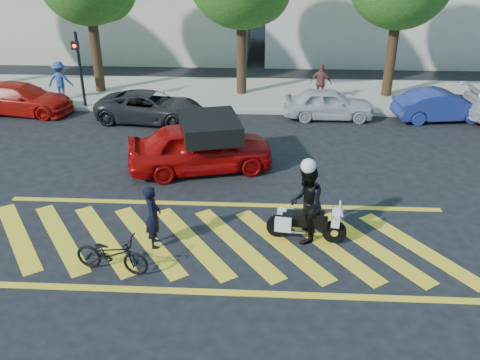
# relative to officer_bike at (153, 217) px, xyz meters

# --- Properties ---
(ground) EXTENTS (90.00, 90.00, 0.00)m
(ground) POSITION_rel_officer_bike_xyz_m (1.48, 0.19, -0.80)
(ground) COLOR black
(ground) RESTS_ON ground
(sidewalk) EXTENTS (60.00, 5.00, 0.15)m
(sidewalk) POSITION_rel_officer_bike_xyz_m (1.48, 12.19, -0.72)
(sidewalk) COLOR #9E998E
(sidewalk) RESTS_ON ground
(crosswalk) EXTENTS (12.33, 4.00, 0.01)m
(crosswalk) POSITION_rel_officer_bike_xyz_m (1.44, 0.19, -0.80)
(crosswalk) COLOR yellow
(crosswalk) RESTS_ON ground
(signal_pole) EXTENTS (0.28, 0.43, 3.20)m
(signal_pole) POSITION_rel_officer_bike_xyz_m (-5.02, 9.93, 1.12)
(signal_pole) COLOR black
(signal_pole) RESTS_ON ground
(officer_bike) EXTENTS (0.49, 0.65, 1.60)m
(officer_bike) POSITION_rel_officer_bike_xyz_m (0.00, 0.00, 0.00)
(officer_bike) COLOR black
(officer_bike) RESTS_ON ground
(bicycle) EXTENTS (1.80, 0.91, 0.90)m
(bicycle) POSITION_rel_officer_bike_xyz_m (-0.73, -1.07, -0.35)
(bicycle) COLOR black
(bicycle) RESTS_ON ground
(police_motorcycle) EXTENTS (1.96, 0.71, 0.87)m
(police_motorcycle) POSITION_rel_officer_bike_xyz_m (3.64, 0.46, -0.33)
(police_motorcycle) COLOR black
(police_motorcycle) RESTS_ON ground
(officer_moto) EXTENTS (0.89, 1.08, 2.01)m
(officer_moto) POSITION_rel_officer_bike_xyz_m (3.62, 0.46, 0.21)
(officer_moto) COLOR black
(officer_moto) RESTS_ON ground
(red_convertible) EXTENTS (4.81, 2.87, 1.53)m
(red_convertible) POSITION_rel_officer_bike_xyz_m (0.60, 4.31, -0.03)
(red_convertible) COLOR #A80807
(red_convertible) RESTS_ON ground
(parked_left) EXTENTS (4.40, 2.19, 1.23)m
(parked_left) POSITION_rel_officer_bike_xyz_m (-7.44, 9.35, -0.19)
(parked_left) COLOR #BA110B
(parked_left) RESTS_ON ground
(parked_mid_left) EXTENTS (4.42, 2.45, 1.17)m
(parked_mid_left) POSITION_rel_officer_bike_xyz_m (-1.93, 8.67, -0.21)
(parked_mid_left) COLOR black
(parked_mid_left) RESTS_ON ground
(parked_mid_right) EXTENTS (3.57, 1.46, 1.21)m
(parked_mid_right) POSITION_rel_officer_bike_xyz_m (5.11, 9.39, -0.19)
(parked_mid_right) COLOR #BCBCC0
(parked_mid_right) RESTS_ON ground
(parked_right) EXTENTS (3.83, 1.79, 1.21)m
(parked_right) POSITION_rel_officer_bike_xyz_m (9.53, 9.39, -0.19)
(parked_right) COLOR navy
(parked_right) RESTS_ON ground
(pedestrian_left) EXTENTS (1.09, 0.67, 1.64)m
(pedestrian_left) POSITION_rel_officer_bike_xyz_m (-6.31, 10.85, 0.17)
(pedestrian_left) COLOR #304885
(pedestrian_left) RESTS_ON sidewalk
(pedestrian_right) EXTENTS (1.00, 0.69, 1.58)m
(pedestrian_right) POSITION_rel_officer_bike_xyz_m (4.94, 11.25, 0.14)
(pedestrian_right) COLOR brown
(pedestrian_right) RESTS_ON sidewalk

